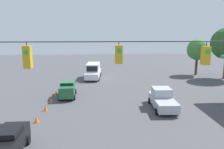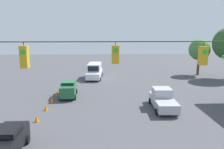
# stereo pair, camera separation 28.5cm
# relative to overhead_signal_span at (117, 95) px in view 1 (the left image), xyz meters

# --- Properties ---
(overhead_signal_span) EXTENTS (23.27, 0.38, 8.64)m
(overhead_signal_span) POSITION_rel_overhead_signal_span_xyz_m (0.00, 0.00, 0.00)
(overhead_signal_span) COLOR #939399
(overhead_signal_span) RESTS_ON ground_plane
(sedan_black_parked_shoulder) EXTENTS (2.11, 4.20, 1.85)m
(sedan_black_parked_shoulder) POSITION_rel_overhead_signal_span_xyz_m (6.99, -4.08, -4.31)
(sedan_black_parked_shoulder) COLOR black
(sedan_black_parked_shoulder) RESTS_ON ground_plane
(pickup_truck_silver_oncoming_far) EXTENTS (2.43, 5.35, 2.12)m
(pickup_truck_silver_oncoming_far) POSITION_rel_overhead_signal_span_xyz_m (-5.94, -12.43, -4.30)
(pickup_truck_silver_oncoming_far) COLOR #A8AAB2
(pickup_truck_silver_oncoming_far) RESTS_ON ground_plane
(sedan_green_withflow_far) EXTENTS (2.18, 4.31, 2.00)m
(sedan_green_withflow_far) POSITION_rel_overhead_signal_span_xyz_m (4.82, -17.19, -4.23)
(sedan_green_withflow_far) COLOR #236038
(sedan_green_withflow_far) RESTS_ON ground_plane
(box_truck_white_withflow_deep) EXTENTS (2.86, 6.51, 2.63)m
(box_truck_white_withflow_deep) POSITION_rel_overhead_signal_span_xyz_m (1.87, -28.11, -3.96)
(box_truck_white_withflow_deep) COLOR silver
(box_truck_white_withflow_deep) RESTS_ON ground_plane
(traffic_cone_second) EXTENTS (0.41, 0.41, 0.61)m
(traffic_cone_second) POSITION_rel_overhead_signal_span_xyz_m (6.64, -6.34, -4.97)
(traffic_cone_second) COLOR orange
(traffic_cone_second) RESTS_ON ground_plane
(traffic_cone_third) EXTENTS (0.41, 0.41, 0.61)m
(traffic_cone_third) POSITION_rel_overhead_signal_span_xyz_m (6.59, -9.38, -4.97)
(traffic_cone_third) COLOR orange
(traffic_cone_third) RESTS_ON ground_plane
(traffic_cone_fourth) EXTENTS (0.41, 0.41, 0.61)m
(traffic_cone_fourth) POSITION_rel_overhead_signal_span_xyz_m (6.47, -12.35, -4.97)
(traffic_cone_fourth) COLOR orange
(traffic_cone_fourth) RESTS_ON ground_plane
(traffic_cone_fifth) EXTENTS (0.41, 0.41, 0.61)m
(traffic_cone_fifth) POSITION_rel_overhead_signal_span_xyz_m (6.41, -14.95, -4.97)
(traffic_cone_fifth) COLOR orange
(traffic_cone_fifth) RESTS_ON ground_plane
(traffic_cone_farthest) EXTENTS (0.41, 0.41, 0.61)m
(traffic_cone_farthest) POSITION_rel_overhead_signal_span_xyz_m (6.42, -17.83, -4.97)
(traffic_cone_farthest) COLOR orange
(traffic_cone_farthest) RESTS_ON ground_plane
(tree_horizon_right) EXTENTS (3.90, 3.90, 6.73)m
(tree_horizon_right) POSITION_rel_overhead_signal_span_xyz_m (-17.60, -30.16, -0.54)
(tree_horizon_right) COLOR #4C3823
(tree_horizon_right) RESTS_ON ground_plane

